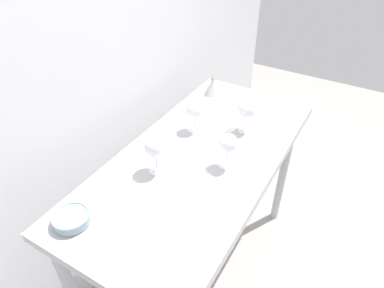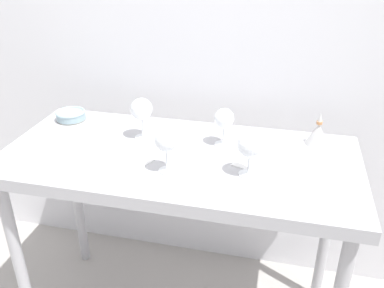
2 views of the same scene
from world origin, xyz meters
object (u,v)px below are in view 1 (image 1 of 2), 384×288
(wine_glass_far_right, at_px, (195,111))
(tasting_sheet_upper, at_px, (196,184))
(wine_glass_far_left, at_px, (155,147))
(decanter_funnel, at_px, (212,87))
(wine_glass_near_right, at_px, (246,110))
(tasting_sheet_lower, at_px, (219,117))
(tasting_bowl, at_px, (71,218))
(wine_glass_near_center, at_px, (228,144))

(wine_glass_far_right, distance_m, tasting_sheet_upper, 0.40)
(wine_glass_far_left, xyz_separation_m, decanter_funnel, (0.71, 0.11, -0.08))
(wine_glass_near_right, distance_m, decanter_funnel, 0.40)
(tasting_sheet_lower, height_order, tasting_bowl, tasting_bowl)
(wine_glass_far_right, bearing_deg, wine_glass_far_left, -177.57)
(wine_glass_near_center, height_order, wine_glass_near_right, wine_glass_near_right)
(wine_glass_near_center, relative_size, tasting_bowl, 1.22)
(wine_glass_near_right, relative_size, wine_glass_far_right, 1.07)
(wine_glass_near_center, bearing_deg, tasting_sheet_lower, 31.26)
(wine_glass_near_right, height_order, decanter_funnel, wine_glass_near_right)
(wine_glass_near_right, bearing_deg, tasting_sheet_lower, 74.97)
(wine_glass_far_left, distance_m, tasting_sheet_upper, 0.22)
(wine_glass_far_left, xyz_separation_m, tasting_sheet_lower, (0.51, -0.04, -0.13))
(wine_glass_near_center, relative_size, tasting_sheet_upper, 0.68)
(wine_glass_near_center, height_order, tasting_sheet_lower, wine_glass_near_center)
(wine_glass_far_right, bearing_deg, tasting_bowl, 173.26)
(decanter_funnel, bearing_deg, wine_glass_far_right, -165.48)
(wine_glass_near_center, xyz_separation_m, tasting_sheet_lower, (0.33, 0.20, -0.12))
(wine_glass_far_left, bearing_deg, wine_glass_near_center, -53.79)
(tasting_sheet_upper, bearing_deg, tasting_bowl, 166.97)
(tasting_bowl, bearing_deg, tasting_sheet_upper, -35.77)
(wine_glass_near_right, distance_m, wine_glass_far_right, 0.25)
(wine_glass_near_right, xyz_separation_m, tasting_sheet_upper, (-0.46, 0.01, -0.12))
(wine_glass_near_center, xyz_separation_m, tasting_sheet_upper, (-0.17, 0.06, -0.12))
(wine_glass_far_right, xyz_separation_m, tasting_bowl, (-0.73, 0.09, -0.09))
(tasting_sheet_upper, relative_size, tasting_sheet_lower, 0.88)
(tasting_sheet_lower, bearing_deg, wine_glass_near_right, -86.92)
(wine_glass_far_left, xyz_separation_m, wine_glass_far_right, (0.34, 0.01, -0.01))
(wine_glass_far_right, distance_m, decanter_funnel, 0.39)
(tasting_sheet_lower, relative_size, tasting_bowl, 2.04)
(wine_glass_near_center, xyz_separation_m, wine_glass_far_right, (0.17, 0.25, -0.01))
(wine_glass_far_left, height_order, wine_glass_near_right, wine_glass_far_left)
(wine_glass_far_left, relative_size, wine_glass_near_right, 1.04)
(wine_glass_far_right, relative_size, tasting_bowl, 1.16)
(wine_glass_near_right, distance_m, tasting_sheet_lower, 0.20)
(tasting_sheet_upper, bearing_deg, wine_glass_far_left, 115.95)
(wine_glass_near_center, xyz_separation_m, wine_glass_near_right, (0.29, 0.04, -0.00))
(wine_glass_near_right, bearing_deg, wine_glass_far_left, 157.09)
(tasting_sheet_lower, distance_m, tasting_bowl, 0.91)
(tasting_sheet_upper, bearing_deg, wine_glass_far_right, 53.84)
(wine_glass_far_right, height_order, tasting_bowl, wine_glass_far_right)
(wine_glass_near_center, bearing_deg, tasting_bowl, 148.78)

